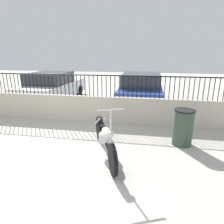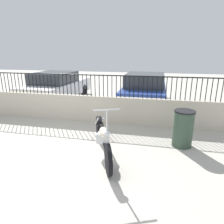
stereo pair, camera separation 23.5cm
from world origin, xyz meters
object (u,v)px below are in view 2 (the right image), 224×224
(car_blue, at_px, (145,89))
(car_white, at_px, (57,86))
(motorcycle_black, at_px, (102,136))
(trash_bin, at_px, (183,128))

(car_blue, bearing_deg, car_white, 91.65)
(car_blue, bearing_deg, motorcycle_black, 172.17)
(motorcycle_black, bearing_deg, car_blue, 149.60)
(car_white, distance_m, car_blue, 4.24)
(motorcycle_black, relative_size, trash_bin, 2.39)
(motorcycle_black, relative_size, car_blue, 0.55)
(motorcycle_black, bearing_deg, car_white, -164.31)
(motorcycle_black, height_order, car_white, car_white)
(car_white, bearing_deg, trash_bin, -122.98)
(car_white, bearing_deg, motorcycle_black, -140.01)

